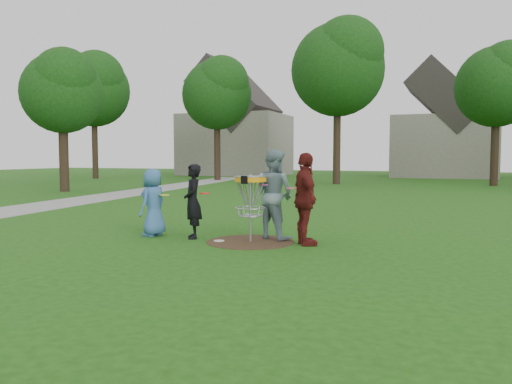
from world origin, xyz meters
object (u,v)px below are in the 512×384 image
at_px(player_blue, 153,202).
at_px(player_black, 193,201).
at_px(disc_golf_basket, 251,192).
at_px(player_maroon, 305,199).
at_px(player_grey, 274,194).

height_order(player_blue, player_black, player_black).
xyz_separation_m(player_black, disc_golf_basket, (1.31, 0.03, 0.23)).
height_order(player_black, player_maroon, player_maroon).
height_order(player_black, player_grey, player_grey).
height_order(player_blue, player_grey, player_grey).
distance_m(player_grey, disc_golf_basket, 0.64).
bearing_deg(disc_golf_basket, player_grey, 61.53).
bearing_deg(disc_golf_basket, player_black, -178.56).
bearing_deg(player_blue, player_black, 96.52).
xyz_separation_m(player_blue, player_maroon, (3.41, 0.12, 0.17)).
relative_size(player_blue, disc_golf_basket, 1.07).
bearing_deg(disc_golf_basket, player_blue, -178.49).
relative_size(player_black, player_maroon, 0.87).
height_order(player_grey, player_maroon, player_grey).
distance_m(player_blue, player_grey, 2.66).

